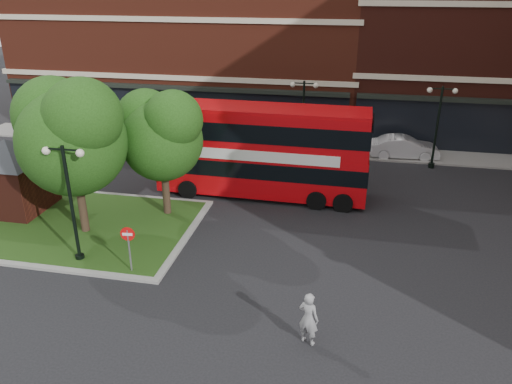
% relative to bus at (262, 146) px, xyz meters
% --- Properties ---
extents(ground, '(120.00, 120.00, 0.00)m').
position_rel_bus_xyz_m(ground, '(-0.54, -8.45, -2.75)').
color(ground, black).
rests_on(ground, ground).
extents(pavement_far, '(44.00, 3.00, 0.12)m').
position_rel_bus_xyz_m(pavement_far, '(-0.54, 8.05, -2.69)').
color(pavement_far, slate).
rests_on(pavement_far, ground).
extents(terrace_far_left, '(26.00, 12.00, 14.00)m').
position_rel_bus_xyz_m(terrace_far_left, '(-8.54, 15.55, 4.25)').
color(terrace_far_left, maroon).
rests_on(terrace_far_left, ground).
extents(terrace_far_right, '(18.00, 12.00, 16.00)m').
position_rel_bus_xyz_m(terrace_far_right, '(13.46, 15.55, 5.25)').
color(terrace_far_right, '#471911').
rests_on(terrace_far_right, ground).
extents(traffic_island, '(12.60, 7.60, 0.15)m').
position_rel_bus_xyz_m(traffic_island, '(-8.54, -5.45, -2.68)').
color(traffic_island, gray).
rests_on(traffic_island, ground).
extents(kiosk, '(6.51, 6.51, 3.60)m').
position_rel_bus_xyz_m(kiosk, '(-11.54, -4.45, -0.43)').
color(kiosk, '#471911').
rests_on(kiosk, traffic_island).
extents(tree_island_west, '(5.40, 4.71, 7.21)m').
position_rel_bus_xyz_m(tree_island_west, '(-7.14, -5.88, 2.05)').
color(tree_island_west, '#2D2116').
rests_on(tree_island_west, ground).
extents(tree_island_east, '(4.46, 3.90, 6.29)m').
position_rel_bus_xyz_m(tree_island_east, '(-4.12, -3.39, 1.49)').
color(tree_island_east, '#2D2116').
rests_on(tree_island_east, ground).
extents(lamp_island, '(1.72, 0.36, 5.00)m').
position_rel_bus_xyz_m(lamp_island, '(-6.04, -8.25, 0.08)').
color(lamp_island, black).
rests_on(lamp_island, ground).
extents(lamp_far_left, '(1.72, 0.36, 5.00)m').
position_rel_bus_xyz_m(lamp_far_left, '(1.46, 6.05, 0.08)').
color(lamp_far_left, black).
rests_on(lamp_far_left, ground).
extents(lamp_far_right, '(1.72, 0.36, 5.00)m').
position_rel_bus_xyz_m(lamp_far_right, '(9.46, 6.05, 0.08)').
color(lamp_far_right, black).
rests_on(lamp_far_right, ground).
extents(bus, '(11.01, 2.71, 4.19)m').
position_rel_bus_xyz_m(bus, '(0.00, 0.00, 0.00)').
color(bus, '#BC070C').
rests_on(bus, ground).
extents(woman, '(0.80, 0.67, 1.86)m').
position_rel_bus_xyz_m(woman, '(3.67, -11.36, -1.82)').
color(woman, gray).
rests_on(woman, ground).
extents(car_silver, '(4.57, 1.97, 1.53)m').
position_rel_bus_xyz_m(car_silver, '(-3.02, 6.05, -1.98)').
color(car_silver, '#9EA1A5').
rests_on(car_silver, ground).
extents(car_white, '(4.43, 1.83, 1.43)m').
position_rel_bus_xyz_m(car_white, '(7.87, 7.55, -2.03)').
color(car_white, silver).
rests_on(car_white, ground).
extents(no_entry_sign, '(0.57, 0.10, 2.04)m').
position_rel_bus_xyz_m(no_entry_sign, '(-3.56, -8.70, -1.29)').
color(no_entry_sign, slate).
rests_on(no_entry_sign, ground).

